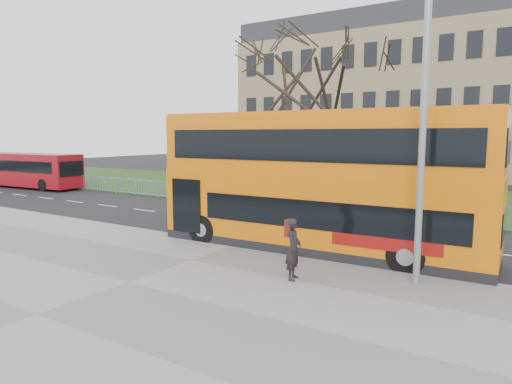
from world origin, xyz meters
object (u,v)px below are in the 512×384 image
yellow_bus (318,179)px  pedestrian (293,249)px  red_bus (27,169)px  street_lamp (420,95)px

yellow_bus → pedestrian: size_ratio=6.74×
pedestrian → red_bus: bearing=57.1°
red_bus → street_lamp: (31.20, -7.96, 3.70)m
yellow_bus → pedestrian: bearing=-76.9°
yellow_bus → red_bus: 28.08m
red_bus → pedestrian: red_bus is taller
yellow_bus → red_bus: size_ratio=1.13×
pedestrian → yellow_bus: bearing=0.2°
red_bus → pedestrian: bearing=-22.1°
street_lamp → red_bus: bearing=166.1°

